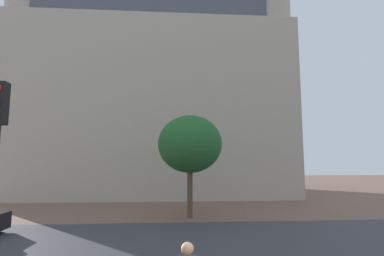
% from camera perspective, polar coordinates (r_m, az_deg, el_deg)
% --- Properties ---
extents(ground_plane, '(120.00, 120.00, 0.00)m').
position_cam_1_polar(ground_plane, '(14.66, 1.15, -18.90)').
color(ground_plane, brown).
extents(street_asphalt_strip, '(120.00, 8.42, 0.00)m').
position_cam_1_polar(street_asphalt_strip, '(12.05, 2.40, -21.55)').
color(street_asphalt_strip, '#38383D').
rests_on(street_asphalt_strip, ground_plane).
extents(landmark_building, '(26.19, 15.55, 34.09)m').
position_cam_1_polar(landmark_building, '(32.50, -7.98, 5.62)').
color(landmark_building, '#B2A893').
rests_on(landmark_building, ground_plane).
extents(tree_curb_far, '(3.71, 3.71, 5.85)m').
position_cam_1_polar(tree_curb_far, '(17.16, -0.40, -3.16)').
color(tree_curb_far, brown).
rests_on(tree_curb_far, ground_plane).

